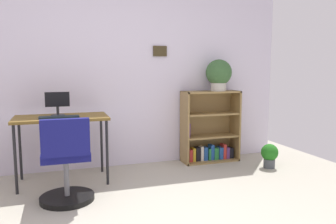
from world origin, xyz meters
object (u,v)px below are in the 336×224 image
at_px(keyboard, 59,117).
at_px(potted_plant_floor, 270,154).
at_px(office_chair, 66,166).
at_px(potted_plant_on_shelf, 219,74).
at_px(desk, 61,122).
at_px(bookshelf_low, 209,131).
at_px(monitor, 57,103).

xyz_separation_m(keyboard, potted_plant_floor, (2.57, -0.17, -0.58)).
height_order(office_chair, potted_plant_on_shelf, potted_plant_on_shelf).
bearing_deg(potted_plant_floor, desk, 173.80).
bearing_deg(bookshelf_low, potted_plant_on_shelf, -27.69).
bearing_deg(office_chair, monitor, 94.47).
height_order(monitor, keyboard, monitor).
relative_size(desk, potted_plant_on_shelf, 2.35).
bearing_deg(monitor, potted_plant_on_shelf, 4.91).
distance_m(monitor, potted_plant_floor, 2.70).
xyz_separation_m(desk, keyboard, (-0.02, -0.10, 0.07)).
xyz_separation_m(monitor, office_chair, (0.06, -0.71, -0.53)).
bearing_deg(office_chair, potted_plant_floor, 8.15).
bearing_deg(keyboard, desk, 78.15).
height_order(keyboard, potted_plant_floor, keyboard).
bearing_deg(desk, monitor, 116.48).
height_order(office_chair, bookshelf_low, bookshelf_low).
bearing_deg(monitor, office_chair, -85.53).
distance_m(desk, bookshelf_low, 1.99).
bearing_deg(bookshelf_low, monitor, -173.22).
bearing_deg(monitor, desk, -63.52).
distance_m(desk, monitor, 0.22).
distance_m(desk, keyboard, 0.13).
bearing_deg(desk, bookshelf_low, 8.86).
bearing_deg(potted_plant_floor, keyboard, 176.17).
height_order(keyboard, potted_plant_on_shelf, potted_plant_on_shelf).
height_order(monitor, bookshelf_low, monitor).
height_order(keyboard, office_chair, office_chair).
xyz_separation_m(desk, potted_plant_floor, (2.55, -0.28, -0.51)).
distance_m(keyboard, bookshelf_low, 2.05).
height_order(desk, potted_plant_floor, desk).
height_order(monitor, office_chair, monitor).
bearing_deg(bookshelf_low, desk, -171.14).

